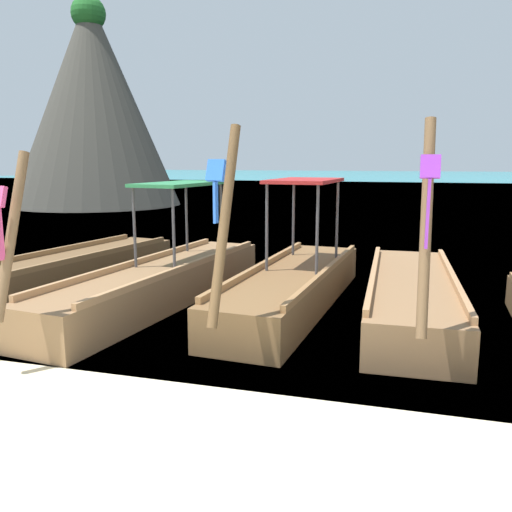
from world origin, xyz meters
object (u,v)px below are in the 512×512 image
Objects in this scene: karst_rock at (90,108)px; longtail_boat_blue_ribbon at (293,285)px; longtail_boat_green_ribbon at (53,275)px; longtail_boat_pink_ribbon at (160,282)px; longtail_boat_violet_ribbon at (411,296)px.

longtail_boat_blue_ribbon is at bearing -49.19° from karst_rock.
longtail_boat_green_ribbon is 1.00× the size of longtail_boat_pink_ribbon.
longtail_boat_violet_ribbon is 25.07m from karst_rock.
longtail_boat_violet_ribbon is (6.57, 0.25, 0.00)m from longtail_boat_green_ribbon.
karst_rock is (-15.18, 17.58, 4.95)m from longtail_boat_blue_ribbon.
longtail_boat_violet_ribbon is (4.25, 0.41, -0.06)m from longtail_boat_pink_ribbon.
karst_rock is (-12.89, 18.02, 4.94)m from longtail_boat_pink_ribbon.
longtail_boat_pink_ribbon is at bearing -54.42° from karst_rock.
longtail_boat_green_ribbon is at bearing -59.39° from karst_rock.
longtail_boat_blue_ribbon reaches higher than longtail_boat_pink_ribbon.
longtail_boat_violet_ribbon reaches higher than longtail_boat_pink_ribbon.
longtail_boat_green_ribbon is 6.58m from longtail_boat_violet_ribbon.
longtail_boat_green_ribbon is 21.34m from karst_rock.
longtail_boat_violet_ribbon is at bearing 2.17° from longtail_boat_green_ribbon.
longtail_boat_pink_ribbon is at bearing -4.05° from longtail_boat_green_ribbon.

